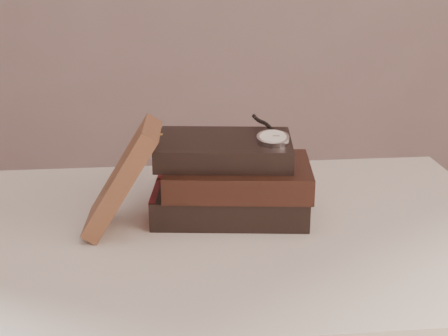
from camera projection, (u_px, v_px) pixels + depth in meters
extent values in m
cube|color=beige|center=(188.00, 241.00, 1.02)|extent=(1.00, 0.60, 0.04)
cube|color=white|center=(189.00, 276.00, 1.04)|extent=(0.88, 0.49, 0.08)
cube|color=black|center=(230.00, 199.00, 1.06)|extent=(0.26, 0.19, 0.04)
cube|color=beige|center=(232.00, 199.00, 1.06)|extent=(0.25, 0.18, 0.03)
cube|color=gold|center=(159.00, 193.00, 1.09)|extent=(0.01, 0.01, 0.05)
cube|color=maroon|center=(158.00, 198.00, 1.07)|extent=(0.03, 0.15, 0.05)
cube|color=black|center=(238.00, 176.00, 1.04)|extent=(0.24, 0.18, 0.04)
cube|color=beige|center=(240.00, 176.00, 1.04)|extent=(0.23, 0.17, 0.03)
cube|color=gold|center=(170.00, 170.00, 1.07)|extent=(0.01, 0.01, 0.04)
cube|color=black|center=(224.00, 149.00, 1.05)|extent=(0.23, 0.17, 0.03)
cube|color=beige|center=(226.00, 149.00, 1.05)|extent=(0.22, 0.16, 0.03)
cube|color=gold|center=(161.00, 145.00, 1.07)|extent=(0.01, 0.01, 0.04)
cube|color=#47291B|center=(122.00, 178.00, 0.98)|extent=(0.12, 0.12, 0.17)
cylinder|color=silver|center=(273.00, 139.00, 1.01)|extent=(0.06, 0.06, 0.02)
cylinder|color=white|center=(273.00, 137.00, 1.01)|extent=(0.05, 0.05, 0.01)
torus|color=silver|center=(273.00, 137.00, 1.01)|extent=(0.05, 0.05, 0.01)
cylinder|color=silver|center=(272.00, 134.00, 1.04)|extent=(0.01, 0.01, 0.01)
cube|color=black|center=(273.00, 135.00, 1.02)|extent=(0.00, 0.01, 0.00)
cube|color=black|center=(276.00, 136.00, 1.01)|extent=(0.01, 0.00, 0.00)
sphere|color=black|center=(271.00, 129.00, 1.05)|extent=(0.01, 0.01, 0.01)
sphere|color=black|center=(269.00, 127.00, 1.06)|extent=(0.01, 0.01, 0.01)
sphere|color=black|center=(267.00, 125.00, 1.07)|extent=(0.01, 0.01, 0.01)
sphere|color=black|center=(264.00, 123.00, 1.08)|extent=(0.01, 0.01, 0.01)
sphere|color=black|center=(262.00, 122.00, 1.09)|extent=(0.01, 0.01, 0.01)
sphere|color=black|center=(260.00, 121.00, 1.10)|extent=(0.01, 0.01, 0.01)
sphere|color=black|center=(258.00, 120.00, 1.11)|extent=(0.01, 0.01, 0.01)
sphere|color=black|center=(256.00, 118.00, 1.12)|extent=(0.01, 0.01, 0.01)
sphere|color=black|center=(254.00, 116.00, 1.13)|extent=(0.01, 0.01, 0.01)
torus|color=silver|center=(165.00, 156.00, 1.12)|extent=(0.05, 0.02, 0.05)
torus|color=silver|center=(196.00, 156.00, 1.12)|extent=(0.05, 0.02, 0.05)
cylinder|color=silver|center=(181.00, 155.00, 1.12)|extent=(0.01, 0.00, 0.00)
cylinder|color=silver|center=(156.00, 150.00, 1.18)|extent=(0.02, 0.11, 0.03)
cylinder|color=silver|center=(210.00, 150.00, 1.17)|extent=(0.02, 0.11, 0.03)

